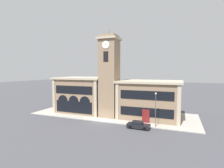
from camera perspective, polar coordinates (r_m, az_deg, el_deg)
ground_plane at (r=37.59m, az=-3.60°, el=-12.32°), size 300.00×300.00×0.00m
sidewalk_kerb at (r=43.86m, az=0.40°, el=-9.81°), size 39.06×14.16×0.15m
clock_tower at (r=40.26m, az=-0.89°, el=2.45°), size 4.64×4.64×20.02m
town_hall_left_wing at (r=46.94m, az=-9.19°, el=-3.34°), size 13.13×10.25×9.10m
town_hall_right_wing at (r=40.98m, az=12.27°, el=-4.87°), size 13.96×10.25×8.53m
parked_car_near at (r=33.72m, az=8.53°, el=-13.04°), size 4.23×1.83×1.35m
street_lamp at (r=33.96m, az=14.07°, el=-6.64°), size 0.36×0.36×6.54m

